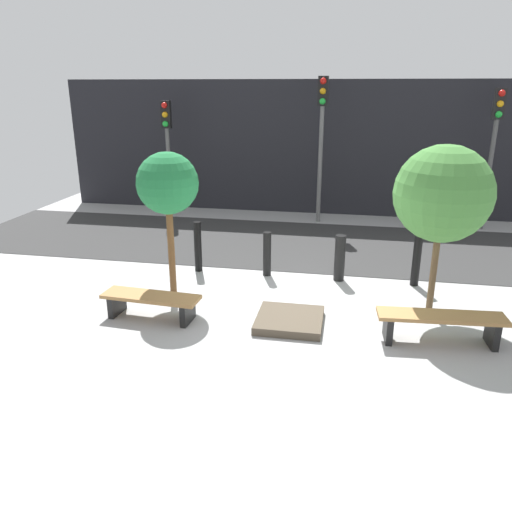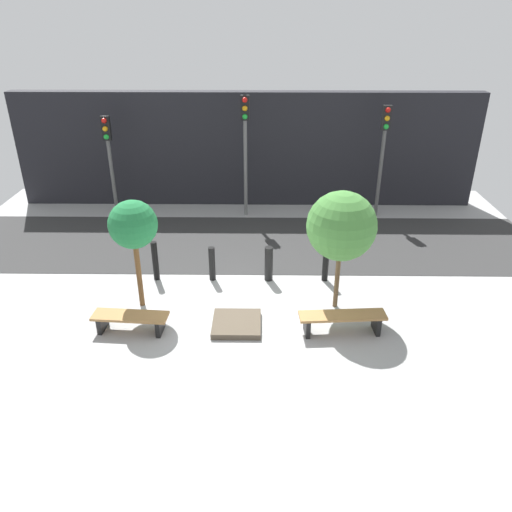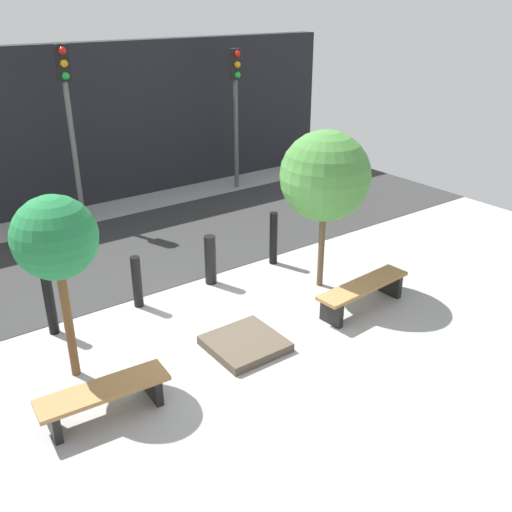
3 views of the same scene
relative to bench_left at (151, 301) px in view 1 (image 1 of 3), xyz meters
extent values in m
plane|color=#9C9C9C|center=(2.35, 0.62, -0.30)|extent=(18.00, 18.00, 0.00)
cube|color=#303030|center=(2.35, 4.67, -0.30)|extent=(18.00, 4.08, 0.01)
cube|color=black|center=(2.35, 8.24, 1.68)|extent=(16.20, 0.50, 3.97)
cube|color=black|center=(-0.66, 0.05, -0.12)|extent=(0.13, 0.48, 0.36)
cube|color=black|center=(0.66, -0.05, -0.12)|extent=(0.13, 0.48, 0.36)
cube|color=#9E7242|center=(0.00, 0.00, 0.09)|extent=(1.71, 0.59, 0.06)
cube|color=black|center=(3.93, -0.06, -0.10)|extent=(0.13, 0.45, 0.42)
cube|color=black|center=(5.49, 0.06, -0.10)|extent=(0.13, 0.45, 0.42)
cube|color=#9E7242|center=(4.71, 0.00, 0.14)|extent=(1.95, 0.57, 0.06)
cube|color=#4D4335|center=(2.35, 0.20, -0.24)|extent=(1.09, 1.07, 0.14)
cylinder|color=brown|center=(0.00, 1.09, 0.61)|extent=(0.13, 0.13, 1.83)
sphere|color=#22773F|center=(0.00, 1.09, 1.83)|extent=(1.12, 1.12, 1.12)
cylinder|color=brown|center=(4.71, 1.09, 0.54)|extent=(0.11, 0.11, 1.68)
sphere|color=#47863C|center=(4.71, 1.09, 1.82)|extent=(1.59, 1.59, 1.59)
cylinder|color=black|center=(0.11, 2.38, 0.24)|extent=(0.16, 0.16, 1.09)
cylinder|color=black|center=(1.61, 2.38, 0.17)|extent=(0.17, 0.17, 0.94)
cylinder|color=black|center=(3.10, 2.38, 0.17)|extent=(0.21, 0.21, 0.96)
cylinder|color=black|center=(4.59, 2.38, 0.24)|extent=(0.16, 0.16, 1.09)
cylinder|color=#5A5A5A|center=(-2.17, 7.01, 1.39)|extent=(0.12, 0.12, 3.38)
cube|color=black|center=(-2.17, 7.01, 2.69)|extent=(0.28, 0.16, 0.78)
sphere|color=red|center=(-2.17, 6.90, 2.95)|extent=(0.17, 0.17, 0.17)
sphere|color=orange|center=(-2.17, 6.90, 2.69)|extent=(0.17, 0.17, 0.17)
sphere|color=green|center=(-2.17, 6.90, 2.43)|extent=(0.17, 0.17, 0.17)
cylinder|color=slate|center=(2.35, 7.01, 1.71)|extent=(0.12, 0.12, 4.04)
cube|color=black|center=(2.35, 7.01, 3.34)|extent=(0.28, 0.16, 0.78)
sphere|color=red|center=(2.35, 6.90, 3.60)|extent=(0.17, 0.17, 0.17)
sphere|color=orange|center=(2.35, 6.90, 3.34)|extent=(0.17, 0.17, 0.17)
sphere|color=green|center=(2.35, 6.90, 3.08)|extent=(0.17, 0.17, 0.17)
cylinder|color=#525252|center=(6.87, 7.01, 1.56)|extent=(0.12, 0.12, 3.74)
cube|color=black|center=(6.87, 7.01, 3.04)|extent=(0.28, 0.16, 0.78)
sphere|color=red|center=(6.87, 6.90, 3.30)|extent=(0.17, 0.17, 0.17)
sphere|color=orange|center=(6.87, 6.90, 3.04)|extent=(0.17, 0.17, 0.17)
sphere|color=green|center=(6.87, 6.90, 2.78)|extent=(0.17, 0.17, 0.17)
camera|label=1|loc=(3.20, -7.32, 3.48)|focal=35.00mm
camera|label=2|loc=(2.92, -9.24, 6.26)|focal=35.00mm
camera|label=3|loc=(-1.91, -5.91, 4.67)|focal=40.00mm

